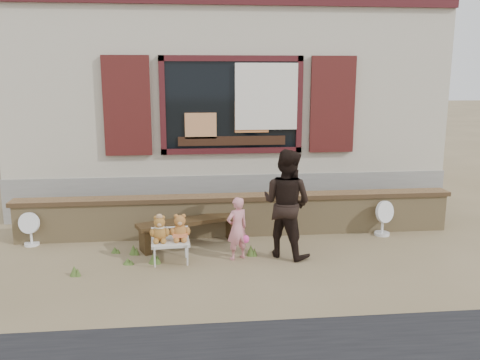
{
  "coord_description": "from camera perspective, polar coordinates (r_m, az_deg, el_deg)",
  "views": [
    {
      "loc": [
        -0.8,
        -6.95,
        2.61
      ],
      "look_at": [
        0.0,
        0.6,
        1.0
      ],
      "focal_mm": 38.0,
      "sensor_mm": 36.0,
      "label": 1
    }
  ],
  "objects": [
    {
      "name": "grass_tufts",
      "position": [
        7.35,
        -9.77,
        -8.45
      ],
      "size": [
        2.53,
        0.95,
        0.16
      ],
      "color": "#465F26",
      "rests_on": "ground"
    },
    {
      "name": "fan_right",
      "position": [
        8.61,
        15.73,
        -4.11
      ],
      "size": [
        0.37,
        0.26,
        0.58
      ],
      "rotation": [
        0.0,
        0.0,
        0.44
      ],
      "color": "silver",
      "rests_on": "ground"
    },
    {
      "name": "teddy_bear_left",
      "position": [
        7.12,
        -9.01,
        -5.35
      ],
      "size": [
        0.29,
        0.25,
        0.37
      ],
      "primitive_type": null,
      "rotation": [
        0.0,
        0.0,
        0.06
      ],
      "color": "brown",
      "rests_on": "folding_chair"
    },
    {
      "name": "shopfront",
      "position": [
        11.48,
        -2.07,
        8.9
      ],
      "size": [
        8.04,
        5.13,
        4.0
      ],
      "color": "#AFA68E",
      "rests_on": "ground"
    },
    {
      "name": "ground",
      "position": [
        7.47,
        0.49,
        -8.49
      ],
      "size": [
        80.0,
        80.0,
        0.0
      ],
      "primitive_type": "plane",
      "color": "brown",
      "rests_on": "ground"
    },
    {
      "name": "folding_chair",
      "position": [
        7.18,
        -7.83,
        -6.97
      ],
      "size": [
        0.55,
        0.49,
        0.32
      ],
      "rotation": [
        0.0,
        0.0,
        0.06
      ],
      "color": "beige",
      "rests_on": "ground"
    },
    {
      "name": "brick_wall",
      "position": [
        8.31,
        -0.29,
        -3.88
      ],
      "size": [
        7.1,
        0.36,
        0.67
      ],
      "color": "tan",
      "rests_on": "ground"
    },
    {
      "name": "bench",
      "position": [
        7.85,
        -5.73,
        -5.19
      ],
      "size": [
        1.62,
        0.91,
        0.41
      ],
      "rotation": [
        0.0,
        0.0,
        0.38
      ],
      "color": "#302110",
      "rests_on": "ground"
    },
    {
      "name": "teddy_bear_right",
      "position": [
        7.12,
        -6.75,
        -5.23
      ],
      "size": [
        0.29,
        0.26,
        0.38
      ],
      "primitive_type": null,
      "rotation": [
        0.0,
        0.0,
        0.06
      ],
      "color": "brown",
      "rests_on": "folding_chair"
    },
    {
      "name": "child",
      "position": [
        7.2,
        -0.33,
        -5.45
      ],
      "size": [
        0.39,
        0.34,
        0.91
      ],
      "primitive_type": "imported",
      "rotation": [
        0.0,
        0.0,
        3.59
      ],
      "color": "pink",
      "rests_on": "ground"
    },
    {
      "name": "fan_left",
      "position": [
        8.45,
        -22.46,
        -5.07
      ],
      "size": [
        0.34,
        0.22,
        0.53
      ],
      "rotation": [
        0.0,
        0.0,
        -0.21
      ],
      "color": "white",
      "rests_on": "ground"
    },
    {
      "name": "adult",
      "position": [
        7.28,
        5.24,
        -2.62
      ],
      "size": [
        0.96,
        0.94,
        1.56
      ],
      "primitive_type": "imported",
      "rotation": [
        0.0,
        0.0,
        2.44
      ],
      "color": "black",
      "rests_on": "ground"
    }
  ]
}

